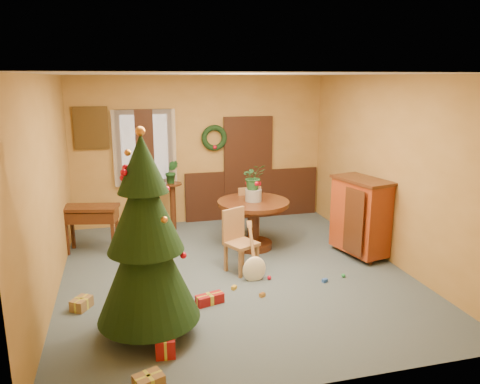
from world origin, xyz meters
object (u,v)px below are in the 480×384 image
object	(u,v)px
chair_near	(238,238)
christmas_tree	(146,241)
writing_desk	(91,217)
sideboard	(360,215)
dining_table	(253,215)

from	to	relation	value
chair_near	christmas_tree	distance (m)	2.17
christmas_tree	chair_near	bearing A→B (deg)	46.80
chair_near	writing_desk	size ratio (longest dim) A/B	0.99
chair_near	christmas_tree	xyz separation A→B (m)	(-1.43, -1.52, 0.62)
sideboard	dining_table	bearing A→B (deg)	154.44
writing_desk	sideboard	world-z (taller)	sideboard
sideboard	chair_near	bearing A→B (deg)	-177.33
chair_near	sideboard	world-z (taller)	sideboard
chair_near	writing_desk	distance (m)	2.57
chair_near	writing_desk	bearing A→B (deg)	147.62
dining_table	writing_desk	xyz separation A→B (m)	(-2.65, 0.52, 0.01)
chair_near	sideboard	distance (m)	2.08
writing_desk	dining_table	bearing A→B (deg)	-11.07
dining_table	chair_near	xyz separation A→B (m)	(-0.48, -0.86, -0.07)
christmas_tree	sideboard	world-z (taller)	christmas_tree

